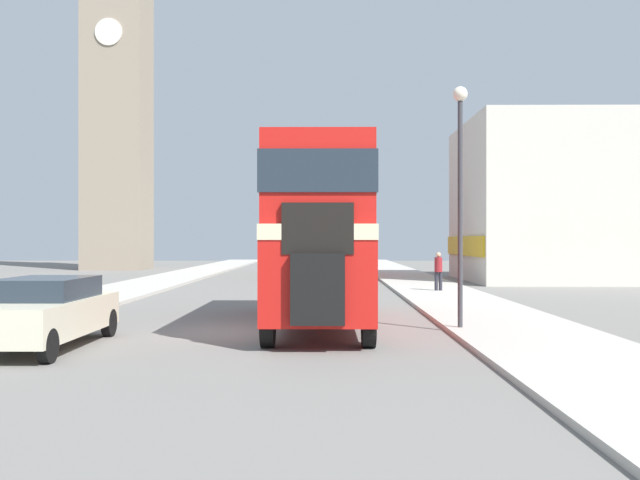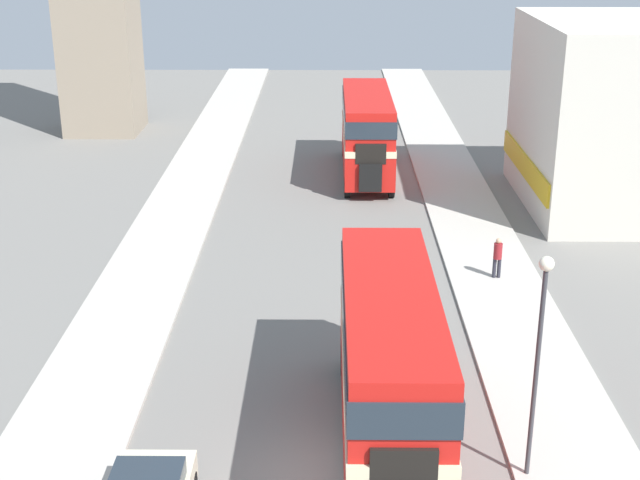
{
  "view_description": "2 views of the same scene",
  "coord_description": "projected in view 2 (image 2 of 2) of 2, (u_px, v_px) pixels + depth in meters",
  "views": [
    {
      "loc": [
        2.09,
        -17.18,
        2.24
      ],
      "look_at": [
        1.91,
        1.6,
        2.24
      ],
      "focal_mm": 40.0,
      "sensor_mm": 36.0,
      "label": 1
    },
    {
      "loc": [
        0.31,
        -18.8,
        13.46
      ],
      "look_at": [
        0.0,
        13.59,
        1.34
      ],
      "focal_mm": 50.0,
      "sensor_mm": 36.0,
      "label": 2
    }
  ],
  "objects": [
    {
      "name": "ground_plane",
      "position": [
        315.0,
        480.0,
        22.33
      ],
      "size": [
        120.0,
        120.0,
        0.0
      ],
      "primitive_type": "plane",
      "color": "slate"
    },
    {
      "name": "pedestrian_walking",
      "position": [
        498.0,
        255.0,
        33.91
      ],
      "size": [
        0.32,
        0.32,
        1.61
      ],
      "color": "#282833",
      "rests_on": "sidewalk_right"
    },
    {
      "name": "sidewalk_left",
      "position": [
        47.0,
        476.0,
        22.37
      ],
      "size": [
        3.5,
        120.0,
        0.12
      ],
      "color": "#B7B2A8",
      "rests_on": "ground_plane"
    },
    {
      "name": "sidewalk_right",
      "position": [
        584.0,
        479.0,
        22.24
      ],
      "size": [
        3.5,
        120.0,
        0.12
      ],
      "color": "#B7B2A8",
      "rests_on": "ground_plane"
    },
    {
      "name": "bus_distant",
      "position": [
        367.0,
        128.0,
        46.87
      ],
      "size": [
        2.49,
        9.69,
        4.36
      ],
      "color": "red",
      "rests_on": "ground_plane"
    },
    {
      "name": "double_decker_bus",
      "position": [
        390.0,
        356.0,
        22.86
      ],
      "size": [
        2.4,
        9.69,
        4.49
      ],
      "color": "red",
      "rests_on": "ground_plane"
    },
    {
      "name": "street_lamp",
      "position": [
        540.0,
        336.0,
        21.05
      ],
      "size": [
        0.36,
        0.36,
        5.86
      ],
      "color": "#38383D",
      "rests_on": "sidewalk_right"
    }
  ]
}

